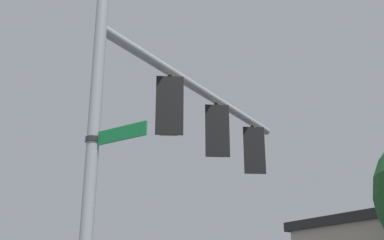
{
  "coord_description": "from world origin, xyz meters",
  "views": [
    {
      "loc": [
        0.97,
        -7.66,
        1.78
      ],
      "look_at": [
        1.74,
        2.25,
        5.41
      ],
      "focal_mm": 47.26,
      "sensor_mm": 36.0,
      "label": 1
    }
  ],
  "objects_px": {
    "traffic_light_mid_inner": "(216,133)",
    "street_name_sign": "(109,136)",
    "traffic_light_mid_outer": "(253,152)",
    "traffic_light_nearest_pole": "(169,108)"
  },
  "relations": [
    {
      "from": "traffic_light_nearest_pole",
      "to": "street_name_sign",
      "type": "distance_m",
      "value": 2.39
    },
    {
      "from": "traffic_light_nearest_pole",
      "to": "street_name_sign",
      "type": "relative_size",
      "value": 1.35
    },
    {
      "from": "traffic_light_mid_outer",
      "to": "traffic_light_mid_inner",
      "type": "bearing_deg",
      "value": -127.69
    },
    {
      "from": "traffic_light_nearest_pole",
      "to": "street_name_sign",
      "type": "bearing_deg",
      "value": -117.79
    },
    {
      "from": "traffic_light_mid_outer",
      "to": "street_name_sign",
      "type": "distance_m",
      "value": 5.82
    },
    {
      "from": "traffic_light_mid_inner",
      "to": "street_name_sign",
      "type": "distance_m",
      "value": 4.06
    },
    {
      "from": "traffic_light_nearest_pole",
      "to": "traffic_light_mid_inner",
      "type": "bearing_deg",
      "value": 52.31
    },
    {
      "from": "traffic_light_mid_outer",
      "to": "street_name_sign",
      "type": "bearing_deg",
      "value": -124.1
    },
    {
      "from": "traffic_light_mid_inner",
      "to": "traffic_light_mid_outer",
      "type": "distance_m",
      "value": 1.82
    },
    {
      "from": "traffic_light_nearest_pole",
      "to": "traffic_light_mid_inner",
      "type": "height_order",
      "value": "same"
    }
  ]
}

